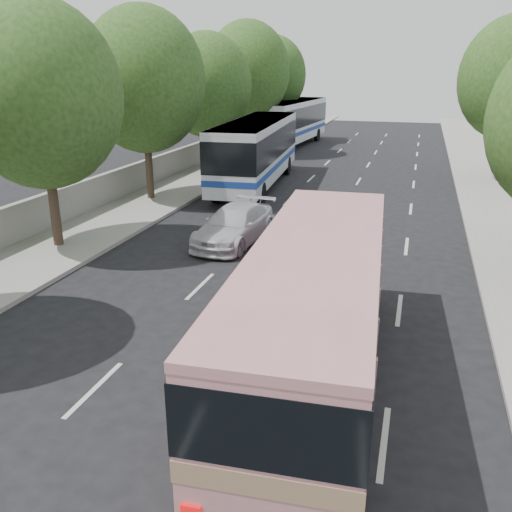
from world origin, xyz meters
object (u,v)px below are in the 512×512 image
at_px(white_pickup, 235,225).
at_px(tour_coach_front, 256,147).
at_px(tour_coach_rear, 292,119).
at_px(pink_bus, 315,300).
at_px(pink_taxi, 308,243).

relative_size(white_pickup, tour_coach_front, 0.39).
height_order(tour_coach_front, tour_coach_rear, tour_coach_rear).
relative_size(pink_bus, pink_taxi, 2.02).
bearing_deg(pink_bus, tour_coach_rear, 100.38).
xyz_separation_m(pink_bus, white_pickup, (-4.84, 8.97, -1.27)).
relative_size(pink_taxi, white_pickup, 1.03).
relative_size(pink_bus, tour_coach_front, 0.80).
bearing_deg(tour_coach_front, pink_taxi, -70.26).
height_order(pink_bus, pink_taxi, pink_bus).
bearing_deg(white_pickup, pink_bus, -56.21).
height_order(white_pickup, tour_coach_front, tour_coach_front).
distance_m(pink_bus, pink_taxi, 7.32).
distance_m(pink_bus, white_pickup, 10.28).
xyz_separation_m(pink_taxi, tour_coach_front, (-5.50, 12.22, 1.38)).
bearing_deg(white_pickup, pink_taxi, -24.49).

